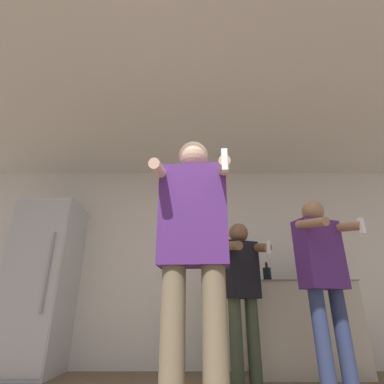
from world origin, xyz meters
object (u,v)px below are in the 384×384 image
Objects in this scene: bottle_brown_liquor at (328,274)px; person_woman_foreground at (192,250)px; person_spectator_back at (240,284)px; bottle_tall_gin at (254,270)px; bottle_green_wine at (266,274)px; bottle_amber_bourbon at (311,270)px; refrigerator at (40,283)px; person_man_side at (321,272)px.

person_woman_foreground is (-1.66, -1.83, -0.07)m from bottle_brown_liquor.
person_woman_foreground is at bearing -111.24° from person_spectator_back.
bottle_tall_gin is 0.15m from bottle_green_wine.
bottle_green_wine is (-0.56, -0.00, -0.05)m from bottle_amber_bourbon.
refrigerator is 2.34m from person_spectator_back.
bottle_brown_liquor is 1.05× the size of bottle_green_wine.
refrigerator is 2.52m from person_woman_foreground.
bottle_brown_liquor is at bearing 47.78° from person_woman_foreground.
bottle_amber_bourbon is at bearing 72.97° from person_man_side.
bottle_tall_gin is 1.06m from person_man_side.
bottle_green_wine is at bearing 53.49° from person_spectator_back.
bottle_brown_liquor is (0.20, -0.00, -0.04)m from bottle_amber_bourbon.
bottle_brown_liquor is at bearing -0.00° from bottle_amber_bourbon.
person_woman_foreground reaches higher than bottle_green_wine.
refrigerator is 2.55m from bottle_tall_gin.
bottle_tall_gin is 1.52× the size of bottle_green_wine.
refrigerator reaches higher than bottle_green_wine.
bottle_amber_bourbon is 1.12m from person_spectator_back.
person_man_side is at bearing -17.34° from refrigerator.
refrigerator is at bearing -178.83° from bottle_tall_gin.
bottle_tall_gin is 0.90m from bottle_brown_liquor.
bottle_tall_gin is at bearing 64.08° from person_spectator_back.
bottle_tall_gin is at bearing -180.00° from bottle_amber_bourbon.
person_man_side is at bearing 36.30° from person_woman_foreground.
person_spectator_back is at bearing -11.99° from refrigerator.
refrigerator is 1.07× the size of person_woman_foreground.
person_man_side reaches higher than bottle_amber_bourbon.
bottle_brown_liquor is 1.29m from person_spectator_back.
bottle_green_wine is 0.15× the size of person_man_side.
bottle_brown_liquor is at bearing 0.87° from refrigerator.
refrigerator is 1.24× the size of person_spectator_back.
person_spectator_back is at bearing 146.70° from person_man_side.
bottle_amber_bourbon is (0.70, 0.00, -0.00)m from bottle_tall_gin.
person_spectator_back is at bearing -155.08° from bottle_brown_liquor.
person_woman_foreground reaches higher than person_man_side.
person_spectator_back is (-0.66, 0.44, -0.07)m from person_man_side.
person_woman_foreground is 1.44m from person_man_side.
bottle_tall_gin is 0.70m from bottle_amber_bourbon.
bottle_green_wine is at bearing -180.00° from bottle_amber_bourbon.
bottle_brown_liquor is 1.10m from person_man_side.
person_man_side is at bearing -116.94° from bottle_brown_liquor.
bottle_tall_gin reaches higher than bottle_amber_bourbon.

